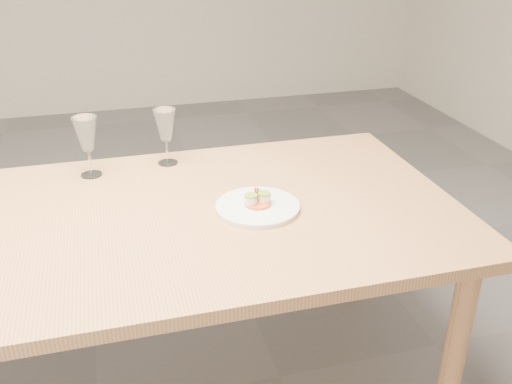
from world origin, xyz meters
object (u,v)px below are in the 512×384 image
object	(u,v)px
dinner_plate	(258,206)
wine_glass_2	(165,126)
dining_table	(70,246)
wine_glass_1	(86,135)

from	to	relation	value
dinner_plate	wine_glass_2	distance (m)	0.51
dining_table	dinner_plate	xyz separation A→B (m)	(0.57, -0.04, 0.08)
wine_glass_1	dining_table	bearing A→B (deg)	-101.87
dining_table	wine_glass_2	bearing A→B (deg)	48.71
wine_glass_1	wine_glass_2	world-z (taller)	wine_glass_1
dinner_plate	dining_table	bearing A→B (deg)	175.95
dining_table	dinner_plate	distance (m)	0.58
dinner_plate	wine_glass_2	world-z (taller)	wine_glass_2
dining_table	wine_glass_1	distance (m)	0.43
wine_glass_2	wine_glass_1	bearing A→B (deg)	-172.32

